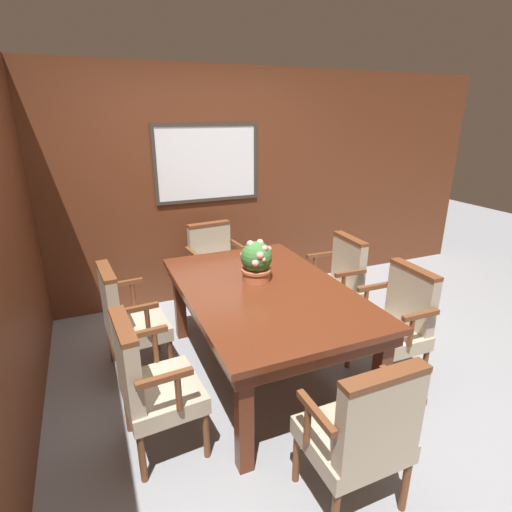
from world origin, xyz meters
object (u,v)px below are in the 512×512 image
Objects in this scene: chair_right_far at (337,280)px; chair_left_near at (150,381)px; chair_head_far at (214,263)px; potted_plant at (256,261)px; chair_right_near at (397,320)px; chair_left_far at (127,317)px; chair_head_near at (362,431)px; dining_table at (264,298)px.

chair_right_far is 2.06m from chair_left_near.
chair_head_far is 2.78× the size of potted_plant.
chair_right_near is at bearing -32.30° from potted_plant.
chair_right_near is 1.00× the size of chair_left_far.
chair_left_near is 1.00× the size of chair_head_near.
chair_head_far is at bearing -151.01° from chair_right_near.
chair_right_far is 1.00× the size of chair_right_near.
chair_left_near is 1.00× the size of chair_left_far.
chair_head_near reaches higher than dining_table.
chair_right_near reaches higher than dining_table.
chair_head_near is 2.78× the size of potted_plant.
chair_right_far is at bearing -120.62° from chair_head_near.
chair_right_far and chair_left_near have the same top height.
chair_head_far is (-0.94, 0.89, 0.00)m from chair_right_far.
chair_left_near is at bearing 177.45° from chair_left_far.
dining_table is 2.00× the size of chair_right_far.
chair_right_far is at bearing 14.89° from potted_plant.
chair_right_far is 1.91m from chair_left_far.
dining_table is 2.00× the size of chair_head_far.
chair_right_near is (1.86, 0.01, 0.00)m from chair_left_near.
chair_left_near reaches higher than dining_table.
chair_right_far and chair_left_far have the same top height.
chair_left_near and chair_right_near have the same top height.
chair_head_near is (0.91, -0.82, 0.00)m from chair_left_near.
chair_right_near is 2.78× the size of potted_plant.
dining_table is at bearing -114.08° from chair_right_near.
potted_plant is (0.97, -0.28, 0.42)m from chair_left_far.
chair_head_near is at bearing -155.58° from chair_left_far.
chair_left_far is 1.10m from potted_plant.
chair_left_near is at bearing -88.74° from chair_right_near.
chair_left_far and chair_head_near have the same top height.
dining_table is at bearing -95.82° from chair_head_far.
potted_plant is at bearing 88.54° from dining_table.
chair_left_far is (-1.89, 0.86, 0.00)m from chair_right_near.
chair_left_far reaches higher than dining_table.
chair_right_near and chair_left_far have the same top height.
chair_right_near is at bearing -93.86° from chair_left_near.
chair_left_near is at bearing -63.79° from chair_right_far.
chair_left_near is 2.78× the size of potted_plant.
chair_head_far reaches higher than dining_table.
chair_left_far is 2.78× the size of potted_plant.
chair_left_far is at bearing -88.89° from chair_right_far.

